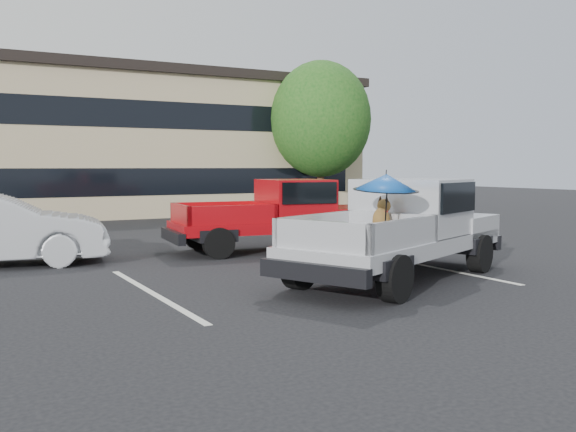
% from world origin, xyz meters
% --- Properties ---
extents(ground, '(90.00, 90.00, 0.00)m').
position_xyz_m(ground, '(0.00, 0.00, 0.00)').
color(ground, black).
rests_on(ground, ground).
extents(stripe_left, '(0.12, 5.00, 0.01)m').
position_xyz_m(stripe_left, '(-3.00, 2.00, 0.00)').
color(stripe_left, silver).
rests_on(stripe_left, ground).
extents(stripe_right, '(0.12, 5.00, 0.01)m').
position_xyz_m(stripe_right, '(3.00, 2.00, 0.00)').
color(stripe_right, silver).
rests_on(stripe_right, ground).
extents(motel_building, '(20.40, 8.40, 6.30)m').
position_xyz_m(motel_building, '(2.00, 20.99, 3.21)').
color(motel_building, tan).
rests_on(motel_building, ground).
extents(tree_right, '(4.46, 4.46, 6.78)m').
position_xyz_m(tree_right, '(9.00, 16.00, 4.21)').
color(tree_right, '#332114').
rests_on(tree_right, ground).
extents(tree_back, '(4.68, 4.68, 7.11)m').
position_xyz_m(tree_back, '(6.00, 24.00, 4.41)').
color(tree_back, '#332114').
rests_on(tree_back, ground).
extents(silver_pickup, '(6.00, 4.10, 2.06)m').
position_xyz_m(silver_pickup, '(1.69, 1.16, 1.05)').
color(silver_pickup, black).
rests_on(silver_pickup, ground).
extents(red_pickup, '(5.59, 2.45, 1.79)m').
position_xyz_m(red_pickup, '(1.73, 5.82, 0.98)').
color(red_pickup, black).
rests_on(red_pickup, ground).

